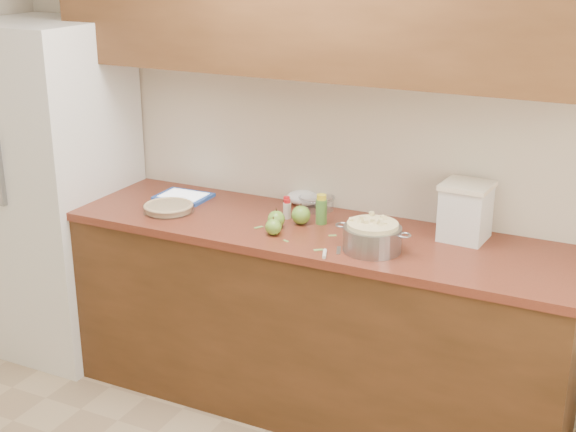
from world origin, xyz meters
The scene contains 20 objects.
room_shell centered at (0.00, 0.00, 1.30)m, with size 3.60×3.60×3.60m.
counter_run centered at (0.00, 1.48, 0.46)m, with size 2.64×0.68×0.92m.
fridge centered at (-1.44, 1.44, 0.90)m, with size 0.70×0.70×1.80m, color white.
pie centered at (-0.65, 1.38, 0.94)m, with size 0.25×0.25×0.04m.
colander centered at (0.43, 1.34, 0.98)m, with size 0.34×0.25×0.13m.
flour_canister centered at (0.74, 1.65, 1.05)m, with size 0.22×0.22×0.26m.
tablet centered at (-0.70, 1.59, 0.93)m, with size 0.27×0.21×0.02m.
paring_knife centered at (0.27, 1.20, 0.93)m, with size 0.08×0.17×0.02m.
lemon_bottle centered at (0.09, 1.55, 0.99)m, with size 0.05×0.05×0.14m.
cinnamon_shaker centered at (-0.09, 1.55, 0.97)m, with size 0.04×0.04×0.09m.
vanilla_bottle centered at (-0.10, 1.57, 0.97)m, with size 0.04×0.04×0.10m.
mixing_bowl centered at (-0.02, 1.73, 0.96)m, with size 0.18×0.18×0.07m.
paper_towel centered at (-0.11, 1.77, 0.96)m, with size 0.17×0.14×0.07m, color white.
apple_left centered at (-0.07, 1.41, 0.96)m, with size 0.08×0.08×0.09m.
apple_center centered at (0.01, 1.50, 0.96)m, with size 0.09×0.09×0.10m.
apple_front centered at (-0.04, 1.32, 0.96)m, with size 0.08×0.08×0.09m.
peel_a centered at (0.20, 1.43, 0.92)m, with size 0.04×0.01×0.00m, color #83AF55.
peel_b centered at (0.22, 1.24, 0.92)m, with size 0.04×0.02×0.00m, color #83AF55.
peel_c centered at (-0.15, 1.37, 0.92)m, with size 0.04×0.02×0.00m, color #83AF55.
peel_d centered at (0.04, 1.27, 0.92)m, with size 0.03×0.01×0.00m, color #83AF55.
Camera 1 is at (1.53, -1.70, 2.20)m, focal length 50.00 mm.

